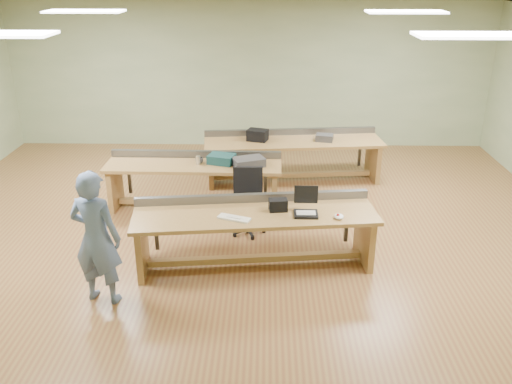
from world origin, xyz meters
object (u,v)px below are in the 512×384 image
camera_bag (278,205)px  laptop_base (306,214)px  parts_bin_teal (222,159)px  person (96,238)px  workbench_front (255,225)px  workbench_mid (194,175)px  task_chair (248,210)px  mug (199,160)px  workbench_back (293,150)px  drinks_can (198,160)px  parts_bin_grey (249,162)px

camera_bag → laptop_base: bearing=-28.6°
parts_bin_teal → person: bearing=-114.2°
camera_bag → parts_bin_teal: size_ratio=0.58×
workbench_front → workbench_mid: bearing=112.8°
workbench_mid → task_chair: (0.89, -0.87, -0.21)m
task_chair → mug: 1.26m
workbench_front → person: bearing=-160.7°
workbench_front → laptop_base: bearing=-13.9°
workbench_front → mug: 2.04m
workbench_back → parts_bin_teal: bearing=-139.6°
person → drinks_can: size_ratio=12.55×
workbench_back → mug: workbench_back is taller
task_chair → parts_bin_teal: task_chair is taller
camera_bag → task_chair: bearing=107.8°
workbench_mid → parts_bin_teal: parts_bin_teal is taller
parts_bin_grey → drinks_can: size_ratio=3.69×
laptop_base → parts_bin_teal: 2.26m
workbench_front → person: size_ratio=1.95×
person → camera_bag: 2.25m
laptop_base → drinks_can: 2.43m
task_chair → drinks_can: (-0.81, 0.83, 0.47)m
workbench_front → laptop_base: 0.68m
camera_bag → person: bearing=-163.7°
workbench_front → mug: workbench_front is taller
camera_bag → parts_bin_teal: bearing=108.6°
workbench_mid → person: 2.77m
workbench_mid → person: size_ratio=1.72×
person → parts_bin_grey: (1.63, 2.55, 0.01)m
workbench_back → parts_bin_grey: 1.57m
task_chair → drinks_can: size_ratio=7.39×
parts_bin_teal → drinks_can: parts_bin_teal is taller
task_chair → parts_bin_teal: (-0.44, 0.88, 0.47)m
laptop_base → parts_bin_grey: 1.95m
workbench_back → person: size_ratio=2.00×
workbench_mid → laptop_base: size_ratio=9.32×
drinks_can → laptop_base: bearing=-49.8°
workbench_back → task_chair: task_chair is taller
task_chair → parts_bin_grey: 0.89m
mug → parts_bin_grey: bearing=-7.8°
workbench_mid → camera_bag: 2.20m
workbench_front → workbench_back: (0.62, 3.06, 0.00)m
mug → person: bearing=-107.7°
parts_bin_teal → workbench_mid: bearing=-178.2°
task_chair → workbench_mid: bearing=134.4°
workbench_back → parts_bin_teal: (-1.18, -1.24, 0.26)m
parts_bin_grey → person: bearing=-122.6°
parts_bin_teal → mug: (-0.35, -0.01, -0.02)m
person → workbench_back: bearing=-108.8°
person → camera_bag: person is taller
parts_bin_grey → mug: (-0.78, 0.11, -0.02)m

